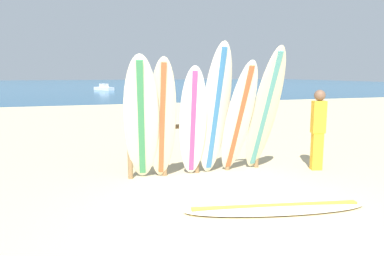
{
  "coord_description": "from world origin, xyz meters",
  "views": [
    {
      "loc": [
        -1.89,
        -3.52,
        1.84
      ],
      "look_at": [
        0.2,
        2.91,
        0.8
      ],
      "focal_mm": 33.34,
      "sensor_mm": 36.0,
      "label": 1
    }
  ],
  "objects_px": {
    "surfboard_leaning_center": "(215,111)",
    "surfboard_leaning_center_right": "(239,119)",
    "surfboard_leaning_center_left": "(193,123)",
    "surfboard_leaning_right": "(265,111)",
    "surfboard_rack": "(197,140)",
    "surfboard_lying_on_sand": "(276,208)",
    "surfboard_leaning_far_left": "(141,121)",
    "beachgoer_standing": "(318,126)",
    "surfboard_leaning_left": "(162,121)",
    "small_boat_offshore": "(104,88)"
  },
  "relations": [
    {
      "from": "surfboard_leaning_far_left",
      "to": "surfboard_leaning_center_right",
      "type": "xyz_separation_m",
      "value": [
        1.72,
        -0.06,
        -0.04
      ]
    },
    {
      "from": "surfboard_leaning_center_left",
      "to": "surfboard_leaning_right",
      "type": "distance_m",
      "value": 1.35
    },
    {
      "from": "surfboard_rack",
      "to": "small_boat_offshore",
      "type": "bearing_deg",
      "value": 88.69
    },
    {
      "from": "beachgoer_standing",
      "to": "small_boat_offshore",
      "type": "bearing_deg",
      "value": 92.51
    },
    {
      "from": "surfboard_leaning_left",
      "to": "beachgoer_standing",
      "type": "bearing_deg",
      "value": -3.16
    },
    {
      "from": "surfboard_leaning_left",
      "to": "surfboard_rack",
      "type": "bearing_deg",
      "value": 25.61
    },
    {
      "from": "surfboard_leaning_right",
      "to": "surfboard_lying_on_sand",
      "type": "xyz_separation_m",
      "value": [
        -0.72,
        -1.64,
        -1.12
      ]
    },
    {
      "from": "surfboard_leaning_left",
      "to": "surfboard_leaning_right",
      "type": "height_order",
      "value": "surfboard_leaning_right"
    },
    {
      "from": "surfboard_lying_on_sand",
      "to": "surfboard_leaning_center_right",
      "type": "bearing_deg",
      "value": 82.98
    },
    {
      "from": "surfboard_leaning_right",
      "to": "small_boat_offshore",
      "type": "distance_m",
      "value": 33.84
    },
    {
      "from": "surfboard_leaning_far_left",
      "to": "surfboard_lying_on_sand",
      "type": "relative_size",
      "value": 0.83
    },
    {
      "from": "surfboard_leaning_center",
      "to": "beachgoer_standing",
      "type": "xyz_separation_m",
      "value": [
        2.02,
        -0.19,
        -0.34
      ]
    },
    {
      "from": "surfboard_leaning_center_right",
      "to": "small_boat_offshore",
      "type": "bearing_deg",
      "value": 89.77
    },
    {
      "from": "surfboard_leaning_far_left",
      "to": "surfboard_leaning_right",
      "type": "height_order",
      "value": "surfboard_leaning_right"
    },
    {
      "from": "surfboard_leaning_center",
      "to": "surfboard_lying_on_sand",
      "type": "relative_size",
      "value": 0.92
    },
    {
      "from": "surfboard_leaning_center_left",
      "to": "surfboard_lying_on_sand",
      "type": "xyz_separation_m",
      "value": [
        0.61,
        -1.76,
        -0.95
      ]
    },
    {
      "from": "surfboard_rack",
      "to": "surfboard_lying_on_sand",
      "type": "relative_size",
      "value": 1.0
    },
    {
      "from": "surfboard_leaning_center_left",
      "to": "surfboard_lying_on_sand",
      "type": "bearing_deg",
      "value": -70.83
    },
    {
      "from": "surfboard_leaning_center_right",
      "to": "beachgoer_standing",
      "type": "distance_m",
      "value": 1.64
    },
    {
      "from": "surfboard_leaning_far_left",
      "to": "beachgoer_standing",
      "type": "distance_m",
      "value": 3.35
    },
    {
      "from": "surfboard_rack",
      "to": "beachgoer_standing",
      "type": "relative_size",
      "value": 1.68
    },
    {
      "from": "surfboard_leaning_center_right",
      "to": "surfboard_leaning_right",
      "type": "relative_size",
      "value": 0.89
    },
    {
      "from": "small_boat_offshore",
      "to": "beachgoer_standing",
      "type": "bearing_deg",
      "value": -87.49
    },
    {
      "from": "surfboard_leaning_far_left",
      "to": "beachgoer_standing",
      "type": "bearing_deg",
      "value": -2.41
    },
    {
      "from": "surfboard_leaning_center",
      "to": "surfboard_leaning_right",
      "type": "bearing_deg",
      "value": -6.89
    },
    {
      "from": "small_boat_offshore",
      "to": "surfboard_leaning_left",
      "type": "bearing_deg",
      "value": -92.55
    },
    {
      "from": "surfboard_rack",
      "to": "surfboard_lying_on_sand",
      "type": "bearing_deg",
      "value": -78.52
    },
    {
      "from": "surfboard_lying_on_sand",
      "to": "surfboard_leaning_center",
      "type": "bearing_deg",
      "value": 96.29
    },
    {
      "from": "surfboard_leaning_center_left",
      "to": "surfboard_leaning_center_right",
      "type": "bearing_deg",
      "value": -8.21
    },
    {
      "from": "surfboard_leaning_far_left",
      "to": "surfboard_leaning_center_right",
      "type": "bearing_deg",
      "value": -2.14
    },
    {
      "from": "surfboard_rack",
      "to": "surfboard_leaning_far_left",
      "type": "bearing_deg",
      "value": -160.92
    },
    {
      "from": "surfboard_leaning_center_right",
      "to": "surfboard_lying_on_sand",
      "type": "xyz_separation_m",
      "value": [
        -0.2,
        -1.64,
        -1.0
      ]
    },
    {
      "from": "surfboard_leaning_center_left",
      "to": "beachgoer_standing",
      "type": "xyz_separation_m",
      "value": [
        2.44,
        -0.19,
        -0.14
      ]
    },
    {
      "from": "surfboard_leaning_center",
      "to": "surfboard_leaning_center_right",
      "type": "height_order",
      "value": "surfboard_leaning_center"
    },
    {
      "from": "surfboard_leaning_far_left",
      "to": "small_boat_offshore",
      "type": "distance_m",
      "value": 33.83
    },
    {
      "from": "surfboard_leaning_left",
      "to": "surfboard_leaning_center_right",
      "type": "bearing_deg",
      "value": -3.71
    },
    {
      "from": "surfboard_rack",
      "to": "surfboard_leaning_right",
      "type": "distance_m",
      "value": 1.34
    },
    {
      "from": "surfboard_leaning_far_left",
      "to": "surfboard_leaning_left",
      "type": "bearing_deg",
      "value": 3.88
    },
    {
      "from": "surfboard_leaning_right",
      "to": "surfboard_leaning_center_right",
      "type": "bearing_deg",
      "value": -179.7
    },
    {
      "from": "surfboard_lying_on_sand",
      "to": "small_boat_offshore",
      "type": "height_order",
      "value": "small_boat_offshore"
    },
    {
      "from": "surfboard_leaning_center_left",
      "to": "beachgoer_standing",
      "type": "height_order",
      "value": "surfboard_leaning_center_left"
    },
    {
      "from": "surfboard_leaning_right",
      "to": "surfboard_lying_on_sand",
      "type": "bearing_deg",
      "value": -113.68
    },
    {
      "from": "surfboard_rack",
      "to": "surfboard_leaning_left",
      "type": "xyz_separation_m",
      "value": [
        -0.74,
        -0.35,
        0.43
      ]
    },
    {
      "from": "surfboard_rack",
      "to": "surfboard_leaning_far_left",
      "type": "xyz_separation_m",
      "value": [
        -1.1,
        -0.38,
        0.45
      ]
    },
    {
      "from": "surfboard_lying_on_sand",
      "to": "beachgoer_standing",
      "type": "height_order",
      "value": "beachgoer_standing"
    },
    {
      "from": "surfboard_leaning_right",
      "to": "beachgoer_standing",
      "type": "bearing_deg",
      "value": -4.1
    },
    {
      "from": "surfboard_lying_on_sand",
      "to": "surfboard_rack",
      "type": "bearing_deg",
      "value": 101.48
    },
    {
      "from": "surfboard_leaning_center_right",
      "to": "surfboard_leaning_right",
      "type": "distance_m",
      "value": 0.53
    },
    {
      "from": "surfboard_leaning_center_right",
      "to": "surfboard_leaning_far_left",
      "type": "bearing_deg",
      "value": 177.86
    },
    {
      "from": "surfboard_rack",
      "to": "surfboard_lying_on_sand",
      "type": "height_order",
      "value": "surfboard_rack"
    }
  ]
}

